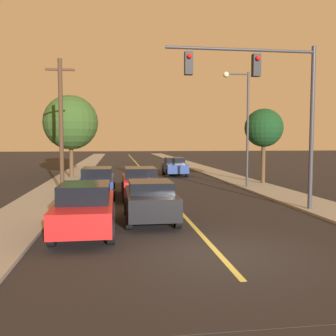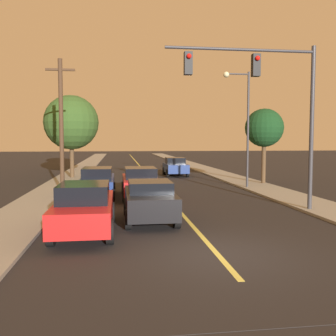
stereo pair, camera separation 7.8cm
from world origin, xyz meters
name	(u,v)px [view 1 (the left image)]	position (x,y,z in m)	size (l,w,h in m)	color
ground_plane	(218,254)	(0.00, 0.00, 0.00)	(200.00, 200.00, 0.00)	black
road_surface	(139,166)	(0.00, 36.00, 0.01)	(10.26, 80.00, 0.01)	black
sidewalk_left	(85,166)	(-6.38, 36.00, 0.06)	(2.50, 80.00, 0.12)	gray
sidewalk_right	(190,165)	(6.38, 36.00, 0.06)	(2.50, 80.00, 0.12)	gray
car_near_lane_front	(150,200)	(-1.44, 4.34, 0.81)	(1.90, 4.13, 1.54)	black
car_near_lane_second	(140,182)	(-1.44, 10.24, 0.84)	(1.93, 5.03, 1.63)	red
car_outer_lane_front	(86,207)	(-3.69, 2.83, 0.85)	(1.90, 4.86, 1.66)	red
car_outer_lane_second	(98,182)	(-3.69, 10.71, 0.81)	(1.84, 5.12, 1.61)	navy
car_far_oncoming	(175,167)	(2.31, 22.29, 0.80)	(1.90, 3.92, 1.57)	navy
traffic_signal_mast	(268,91)	(3.54, 5.39, 5.06)	(6.35, 0.42, 6.85)	#333338
streetlamp_right	(242,114)	(5.10, 13.07, 4.70)	(1.69, 0.36, 7.16)	#333338
utility_pole_left	(61,123)	(-5.73, 12.13, 4.00)	(1.60, 0.24, 7.44)	#422D1E
tree_left_near	(71,123)	(-6.22, 20.88, 4.46)	(4.27, 4.27, 6.49)	#4C3823
tree_left_far	(71,121)	(-7.31, 30.40, 5.02)	(4.17, 4.17, 7.00)	#4C3823
tree_right_near	(264,128)	(7.33, 15.00, 3.88)	(2.61, 2.61, 5.10)	#4C3823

